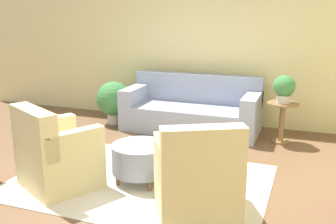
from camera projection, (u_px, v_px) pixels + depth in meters
ground_plane at (141, 181)px, 4.75m from camera, size 16.00×16.00×0.00m
wall_back at (206, 45)px, 7.04m from camera, size 9.70×0.12×2.80m
rug at (141, 181)px, 4.75m from camera, size 3.02×2.09×0.01m
couch at (192, 111)px, 6.74m from camera, size 2.29×0.96×0.93m
armchair_left at (55, 156)px, 4.51m from camera, size 1.06×1.04×0.97m
armchair_right at (197, 178)px, 3.93m from camera, size 1.06×1.04×0.97m
ottoman_table at (140, 158)px, 4.68m from camera, size 0.68×0.68×0.46m
side_table at (282, 116)px, 6.05m from camera, size 0.48×0.48×0.64m
potted_plant_on_side_table at (284, 88)px, 5.94m from camera, size 0.33×0.33×0.42m
potted_plant_floor at (114, 100)px, 7.07m from camera, size 0.62×0.62×0.77m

